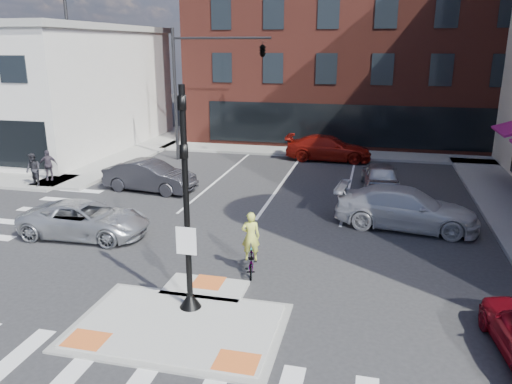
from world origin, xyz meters
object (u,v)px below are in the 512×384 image
(bg_car_red, at_px, (328,148))
(pedestrian_b, at_px, (48,165))
(white_pickup, at_px, (406,208))
(bg_car_silver, at_px, (380,175))
(silver_suv, at_px, (85,219))
(bg_car_dark, at_px, (150,176))
(pedestrian_a, at_px, (33,170))
(cyclist, at_px, (251,253))

(bg_car_red, distance_m, pedestrian_b, 16.41)
(white_pickup, xyz_separation_m, bg_car_red, (-4.19, 11.47, -0.03))
(bg_car_silver, bearing_deg, pedestrian_b, 4.50)
(silver_suv, bearing_deg, bg_car_red, -28.97)
(white_pickup, xyz_separation_m, bg_car_silver, (-1.00, 5.41, -0.08))
(bg_car_silver, xyz_separation_m, pedestrian_b, (-17.00, -2.79, 0.23))
(bg_car_silver, bearing_deg, white_pickup, 95.65)
(bg_car_silver, height_order, bg_car_red, bg_car_red)
(bg_car_dark, xyz_separation_m, pedestrian_b, (-5.87, 0.19, 0.19))
(pedestrian_a, bearing_deg, bg_car_red, 56.84)
(silver_suv, bearing_deg, pedestrian_a, 47.04)
(bg_car_dark, relative_size, pedestrian_b, 2.87)
(bg_car_red, xyz_separation_m, pedestrian_b, (-13.81, -8.85, 0.18))
(bg_car_silver, height_order, pedestrian_b, pedestrian_b)
(bg_car_red, distance_m, cyclist, 16.96)
(white_pickup, distance_m, pedestrian_b, 18.19)
(silver_suv, distance_m, bg_car_dark, 6.28)
(white_pickup, relative_size, cyclist, 2.70)
(bg_car_silver, distance_m, pedestrian_b, 17.23)
(white_pickup, distance_m, bg_car_silver, 5.50)
(bg_car_silver, bearing_deg, bg_car_dark, 10.17)
(bg_car_dark, bearing_deg, bg_car_silver, -68.51)
(bg_car_silver, bearing_deg, pedestrian_a, 8.35)
(bg_car_red, bearing_deg, white_pickup, -160.32)
(white_pickup, distance_m, bg_car_red, 12.21)
(silver_suv, xyz_separation_m, pedestrian_b, (-6.16, 6.46, 0.28))
(bg_car_dark, distance_m, cyclist, 10.66)
(silver_suv, xyz_separation_m, bg_car_dark, (-0.29, 6.27, 0.09))
(pedestrian_a, bearing_deg, silver_suv, -19.72)
(white_pickup, xyz_separation_m, pedestrian_a, (-18.00, 1.43, 0.18))
(bg_car_red, height_order, cyclist, cyclist)
(pedestrian_b, bearing_deg, bg_car_silver, -17.46)
(pedestrian_b, bearing_deg, bg_car_dark, -28.62)
(white_pickup, relative_size, bg_car_dark, 1.20)
(pedestrian_b, bearing_deg, pedestrian_a, -116.78)
(bg_car_red, height_order, pedestrian_a, pedestrian_a)
(silver_suv, height_order, bg_car_dark, bg_car_dark)
(white_pickup, bearing_deg, pedestrian_b, 87.97)
(pedestrian_b, bearing_deg, bg_car_red, 5.88)
(bg_car_dark, height_order, bg_car_red, bg_car_red)
(silver_suv, distance_m, pedestrian_a, 8.11)
(bg_car_silver, relative_size, cyclist, 2.06)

